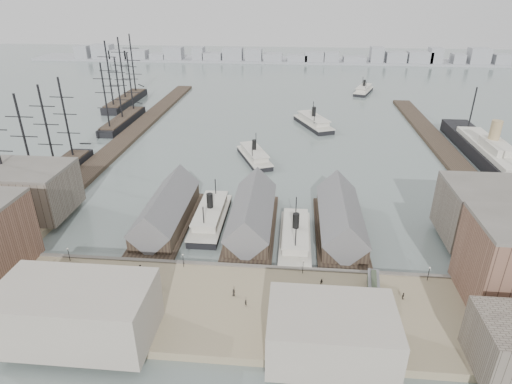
# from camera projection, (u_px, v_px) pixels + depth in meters

# --- Properties ---
(ground) EXTENTS (900.00, 900.00, 0.00)m
(ground) POSITION_uv_depth(u_px,v_px,m) (246.00, 261.00, 114.16)
(ground) COLOR slate
(ground) RESTS_ON ground
(quay) EXTENTS (180.00, 30.00, 2.00)m
(quay) POSITION_uv_depth(u_px,v_px,m) (236.00, 308.00, 95.78)
(quay) COLOR #837558
(quay) RESTS_ON ground
(seawall) EXTENTS (180.00, 1.20, 2.30)m
(seawall) POSITION_uv_depth(u_px,v_px,m) (243.00, 269.00, 108.99)
(seawall) COLOR #59544C
(seawall) RESTS_ON ground
(west_wharf) EXTENTS (10.00, 220.00, 1.60)m
(west_wharf) POSITION_uv_depth(u_px,v_px,m) (131.00, 134.00, 209.13)
(west_wharf) COLOR #2D231C
(west_wharf) RESTS_ON ground
(east_wharf) EXTENTS (10.00, 180.00, 1.60)m
(east_wharf) POSITION_uv_depth(u_px,v_px,m) (445.00, 151.00, 188.13)
(east_wharf) COLOR #2D231C
(east_wharf) RESTS_ON ground
(ferry_shed_west) EXTENTS (14.00, 42.00, 12.60)m
(ferry_shed_west) POSITION_uv_depth(u_px,v_px,m) (167.00, 211.00, 129.43)
(ferry_shed_west) COLOR #2D231C
(ferry_shed_west) RESTS_ON ground
(ferry_shed_center) EXTENTS (14.00, 42.00, 12.60)m
(ferry_shed_center) POSITION_uv_depth(u_px,v_px,m) (252.00, 215.00, 127.29)
(ferry_shed_center) COLOR #2D231C
(ferry_shed_center) RESTS_ON ground
(ferry_shed_east) EXTENTS (14.00, 42.00, 12.60)m
(ferry_shed_east) POSITION_uv_depth(u_px,v_px,m) (340.00, 219.00, 125.14)
(ferry_shed_east) COLOR #2D231C
(ferry_shed_east) RESTS_ON ground
(warehouse_west_back) EXTENTS (26.00, 20.00, 14.00)m
(warehouse_west_back) POSITION_uv_depth(u_px,v_px,m) (27.00, 191.00, 132.17)
(warehouse_west_back) COLOR #60564C
(warehouse_west_back) RESTS_ON west_land
(warehouse_east_back) EXTENTS (28.00, 20.00, 15.00)m
(warehouse_east_back) POSITION_uv_depth(u_px,v_px,m) (496.00, 214.00, 117.89)
(warehouse_east_back) COLOR #60564C
(warehouse_east_back) RESTS_ON east_land
(street_bldg_center) EXTENTS (24.00, 16.00, 10.00)m
(street_bldg_center) POSITION_uv_depth(u_px,v_px,m) (331.00, 333.00, 80.76)
(street_bldg_center) COLOR gray
(street_bldg_center) RESTS_ON quay
(street_bldg_west) EXTENTS (30.00, 16.00, 12.00)m
(street_bldg_west) POSITION_uv_depth(u_px,v_px,m) (76.00, 312.00, 84.45)
(street_bldg_west) COLOR gray
(street_bldg_west) RESTS_ON quay
(lamp_post_far_w) EXTENTS (0.44, 0.44, 3.92)m
(lamp_post_far_w) POSITION_uv_depth(u_px,v_px,m) (68.00, 252.00, 109.54)
(lamp_post_far_w) COLOR black
(lamp_post_far_w) RESTS_ON quay
(lamp_post_near_w) EXTENTS (0.44, 0.44, 3.92)m
(lamp_post_near_w) POSITION_uv_depth(u_px,v_px,m) (183.00, 258.00, 107.07)
(lamp_post_near_w) COLOR black
(lamp_post_near_w) RESTS_ON quay
(lamp_post_near_e) EXTENTS (0.44, 0.44, 3.92)m
(lamp_post_near_e) POSITION_uv_depth(u_px,v_px,m) (303.00, 264.00, 104.60)
(lamp_post_near_e) COLOR black
(lamp_post_near_e) RESTS_ON quay
(lamp_post_far_e) EXTENTS (0.44, 0.44, 3.92)m
(lamp_post_far_e) POSITION_uv_depth(u_px,v_px,m) (429.00, 271.00, 102.12)
(lamp_post_far_e) COLOR black
(lamp_post_far_e) RESTS_ON quay
(far_shore) EXTENTS (500.00, 40.00, 15.72)m
(far_shore) POSITION_uv_depth(u_px,v_px,m) (283.00, 58.00, 412.41)
(far_shore) COLOR gray
(far_shore) RESTS_ON ground
(ferry_docked_west) EXTENTS (8.96, 29.88, 10.67)m
(ferry_docked_west) POSITION_uv_depth(u_px,v_px,m) (211.00, 216.00, 131.21)
(ferry_docked_west) COLOR black
(ferry_docked_west) RESTS_ON ground
(ferry_docked_east) EXTENTS (8.61, 28.69, 10.25)m
(ferry_docked_east) POSITION_uv_depth(u_px,v_px,m) (295.00, 236.00, 120.70)
(ferry_docked_east) COLOR black
(ferry_docked_east) RESTS_ON ground
(ferry_open_near) EXTENTS (17.80, 28.03, 9.64)m
(ferry_open_near) POSITION_uv_depth(u_px,v_px,m) (254.00, 155.00, 178.92)
(ferry_open_near) COLOR black
(ferry_open_near) RESTS_ON ground
(ferry_open_mid) EXTENTS (21.05, 32.14, 11.08)m
(ferry_open_mid) POSITION_uv_depth(u_px,v_px,m) (313.00, 122.00, 222.08)
(ferry_open_mid) COLOR black
(ferry_open_mid) RESTS_ON ground
(ferry_open_far) EXTENTS (16.87, 28.11, 9.63)m
(ferry_open_far) POSITION_uv_depth(u_px,v_px,m) (364.00, 90.00, 292.26)
(ferry_open_far) COLOR black
(ferry_open_far) RESTS_ON ground
(sailing_ship_near) EXTENTS (8.61, 59.30, 35.39)m
(sailing_ship_near) POSITION_uv_depth(u_px,v_px,m) (47.00, 179.00, 156.49)
(sailing_ship_near) COLOR black
(sailing_ship_near) RESTS_ON ground
(sailing_ship_mid) EXTENTS (8.37, 48.35, 34.40)m
(sailing_ship_mid) POSITION_uv_depth(u_px,v_px,m) (123.00, 120.00, 226.53)
(sailing_ship_mid) COLOR black
(sailing_ship_mid) RESTS_ON ground
(sailing_ship_far) EXTENTS (9.63, 53.50, 39.59)m
(sailing_ship_far) POSITION_uv_depth(u_px,v_px,m) (126.00, 100.00, 264.83)
(sailing_ship_far) COLOR black
(sailing_ship_far) RESTS_ON ground
(ocean_steamer) EXTENTS (12.38, 90.47, 18.09)m
(ocean_steamer) POSITION_uv_depth(u_px,v_px,m) (490.00, 154.00, 175.37)
(ocean_steamer) COLOR black
(ocean_steamer) RESTS_ON ground
(tram) EXTENTS (3.81, 10.16, 3.53)m
(tram) POSITION_uv_depth(u_px,v_px,m) (373.00, 288.00, 97.98)
(tram) COLOR black
(tram) RESTS_ON quay
(horse_cart_left) EXTENTS (4.68, 1.56, 1.65)m
(horse_cart_left) POSITION_uv_depth(u_px,v_px,m) (37.00, 282.00, 101.36)
(horse_cart_left) COLOR black
(horse_cart_left) RESTS_ON quay
(horse_cart_center) EXTENTS (4.96, 3.12, 1.69)m
(horse_cart_center) POSITION_uv_depth(u_px,v_px,m) (155.00, 286.00, 100.09)
(horse_cart_center) COLOR black
(horse_cart_center) RESTS_ON quay
(horse_cart_right) EXTENTS (4.84, 3.63, 1.73)m
(horse_cart_right) POSITION_uv_depth(u_px,v_px,m) (325.00, 323.00, 89.05)
(horse_cart_right) COLOR black
(horse_cart_right) RESTS_ON quay
(pedestrian_0) EXTENTS (0.66, 0.49, 1.78)m
(pedestrian_0) POSITION_uv_depth(u_px,v_px,m) (49.00, 264.00, 107.89)
(pedestrian_0) COLOR black
(pedestrian_0) RESTS_ON quay
(pedestrian_1) EXTENTS (0.87, 0.72, 1.64)m
(pedestrian_1) POSITION_uv_depth(u_px,v_px,m) (89.00, 298.00, 96.11)
(pedestrian_1) COLOR black
(pedestrian_1) RESTS_ON quay
(pedestrian_2) EXTENTS (1.10, 0.66, 1.68)m
(pedestrian_2) POSITION_uv_depth(u_px,v_px,m) (140.00, 268.00, 106.51)
(pedestrian_2) COLOR black
(pedestrian_2) RESTS_ON quay
(pedestrian_3) EXTENTS (1.13, 0.99, 1.82)m
(pedestrian_3) POSITION_uv_depth(u_px,v_px,m) (133.00, 318.00, 90.27)
(pedestrian_3) COLOR black
(pedestrian_3) RESTS_ON quay
(pedestrian_4) EXTENTS (0.84, 1.02, 1.79)m
(pedestrian_4) POSITION_uv_depth(u_px,v_px,m) (234.00, 293.00, 97.76)
(pedestrian_4) COLOR black
(pedestrian_4) RESTS_ON quay
(pedestrian_5) EXTENTS (0.72, 0.71, 1.60)m
(pedestrian_5) POSITION_uv_depth(u_px,v_px,m) (246.00, 303.00, 94.71)
(pedestrian_5) COLOR black
(pedestrian_5) RESTS_ON quay
(pedestrian_6) EXTENTS (0.91, 0.76, 1.69)m
(pedestrian_6) POSITION_uv_depth(u_px,v_px,m) (322.00, 282.00, 101.27)
(pedestrian_6) COLOR black
(pedestrian_6) RESTS_ON quay
(pedestrian_7) EXTENTS (1.33, 1.05, 1.80)m
(pedestrian_7) POSITION_uv_depth(u_px,v_px,m) (364.00, 321.00, 89.55)
(pedestrian_7) COLOR black
(pedestrian_7) RESTS_ON quay
(pedestrian_8) EXTENTS (0.96, 1.08, 1.75)m
(pedestrian_8) POSITION_uv_depth(u_px,v_px,m) (403.00, 296.00, 96.74)
(pedestrian_8) COLOR black
(pedestrian_8) RESTS_ON quay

